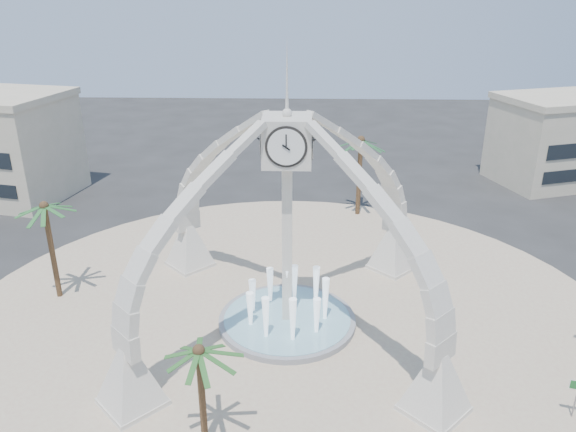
{
  "coord_description": "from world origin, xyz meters",
  "views": [
    {
      "loc": [
        0.95,
        -27.98,
        18.46
      ],
      "look_at": [
        -0.01,
        2.0,
        6.02
      ],
      "focal_mm": 35.0,
      "sensor_mm": 36.0,
      "label": 1
    }
  ],
  "objects_px": {
    "clock_tower": "(287,222)",
    "palm_west": "(44,208)",
    "fountain": "(287,319)",
    "palm_north": "(361,141)",
    "palm_south": "(199,352)"
  },
  "relations": [
    {
      "from": "clock_tower",
      "to": "palm_west",
      "type": "xyz_separation_m",
      "value": [
        -14.62,
        2.66,
        -0.39
      ]
    },
    {
      "from": "fountain",
      "to": "palm_north",
      "type": "xyz_separation_m",
      "value": [
        5.52,
        17.13,
        6.21
      ]
    },
    {
      "from": "clock_tower",
      "to": "palm_west",
      "type": "relative_size",
      "value": 2.61
    },
    {
      "from": "palm_west",
      "to": "palm_north",
      "type": "distance_m",
      "value": 24.8
    },
    {
      "from": "palm_west",
      "to": "palm_south",
      "type": "xyz_separation_m",
      "value": [
        11.37,
        -12.03,
        -1.34
      ]
    },
    {
      "from": "fountain",
      "to": "palm_west",
      "type": "height_order",
      "value": "palm_west"
    },
    {
      "from": "clock_tower",
      "to": "fountain",
      "type": "height_order",
      "value": "clock_tower"
    },
    {
      "from": "clock_tower",
      "to": "palm_north",
      "type": "distance_m",
      "value": 18.0
    },
    {
      "from": "clock_tower",
      "to": "palm_west",
      "type": "height_order",
      "value": "clock_tower"
    },
    {
      "from": "fountain",
      "to": "palm_north",
      "type": "relative_size",
      "value": 1.08
    },
    {
      "from": "fountain",
      "to": "palm_south",
      "type": "height_order",
      "value": "palm_south"
    },
    {
      "from": "fountain",
      "to": "palm_north",
      "type": "height_order",
      "value": "palm_north"
    },
    {
      "from": "clock_tower",
      "to": "palm_south",
      "type": "relative_size",
      "value": 3.3
    },
    {
      "from": "palm_west",
      "to": "palm_north",
      "type": "xyz_separation_m",
      "value": [
        20.13,
        14.48,
        0.41
      ]
    },
    {
      "from": "fountain",
      "to": "palm_west",
      "type": "distance_m",
      "value": 15.95
    }
  ]
}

